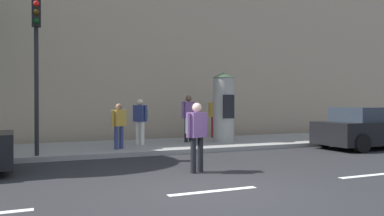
{
  "coord_description": "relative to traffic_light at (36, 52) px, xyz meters",
  "views": [
    {
      "loc": [
        -3.15,
        -6.35,
        1.65
      ],
      "look_at": [
        0.42,
        2.0,
        1.53
      ],
      "focal_mm": 35.62,
      "sensor_mm": 36.0,
      "label": 1
    }
  ],
  "objects": [
    {
      "name": "ground_plane",
      "position": [
        2.97,
        -5.24,
        -3.1
      ],
      "size": [
        80.0,
        80.0,
        0.0
      ],
      "primitive_type": "plane",
      "color": "#232326"
    },
    {
      "name": "sidewalk_curb",
      "position": [
        2.97,
        1.76,
        -3.02
      ],
      "size": [
        36.0,
        4.0,
        0.15
      ],
      "primitive_type": "cube",
      "color": "gray",
      "rests_on": "ground_plane"
    },
    {
      "name": "lane_markings",
      "position": [
        2.97,
        -5.24,
        -3.1
      ],
      "size": [
        25.8,
        0.16,
        0.01
      ],
      "color": "silver",
      "rests_on": "ground_plane"
    },
    {
      "name": "building_backdrop",
      "position": [
        2.97,
        6.76,
        2.52
      ],
      "size": [
        36.0,
        5.0,
        11.25
      ],
      "primitive_type": "cube",
      "color": "tan",
      "rests_on": "ground_plane"
    },
    {
      "name": "traffic_light",
      "position": [
        0.0,
        0.0,
        0.0
      ],
      "size": [
        0.24,
        0.45,
        4.39
      ],
      "color": "black",
      "rests_on": "sidewalk_curb"
    },
    {
      "name": "poster_column",
      "position": [
        6.76,
        1.52,
        -1.59
      ],
      "size": [
        0.89,
        0.89,
        2.69
      ],
      "color": "#9E9B93",
      "rests_on": "sidewalk_curb"
    },
    {
      "name": "pedestrian_in_light_jacket",
      "position": [
        3.45,
        -3.34,
        -2.11
      ],
      "size": [
        0.61,
        0.49,
        1.66
      ],
      "color": "black",
      "rests_on": "ground_plane"
    },
    {
      "name": "pedestrian_in_dark_shirt",
      "position": [
        5.44,
        1.88,
        -1.88
      ],
      "size": [
        0.62,
        0.35,
        1.8
      ],
      "color": "black",
      "rests_on": "sidewalk_curb"
    },
    {
      "name": "pedestrian_with_backpack",
      "position": [
        2.49,
        0.73,
        -2.08
      ],
      "size": [
        0.55,
        0.46,
        1.48
      ],
      "color": "navy",
      "rests_on": "sidewalk_curb"
    },
    {
      "name": "pedestrian_in_red_top",
      "position": [
        3.5,
        1.76,
        -1.96
      ],
      "size": [
        0.52,
        0.56,
        1.65
      ],
      "color": "silver",
      "rests_on": "sidewalk_curb"
    },
    {
      "name": "pedestrian_tallest",
      "position": [
        7.22,
        3.16,
        -1.88
      ],
      "size": [
        0.51,
        0.51,
        1.78
      ],
      "color": "maroon",
      "rests_on": "sidewalk_curb"
    },
    {
      "name": "parked_car_silver",
      "position": [
        11.43,
        -1.38,
        -2.37
      ],
      "size": [
        4.45,
        1.95,
        1.5
      ],
      "color": "black",
      "rests_on": "ground_plane"
    }
  ]
}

